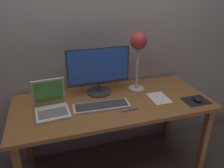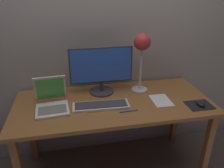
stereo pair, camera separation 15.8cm
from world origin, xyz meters
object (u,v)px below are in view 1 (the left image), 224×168
pen (130,110)px  mouse (197,99)px  monitor (98,69)px  desk_lamp (138,48)px  laptop (51,102)px  keyboard_main (101,106)px

pen → mouse: bearing=-2.3°
monitor → desk_lamp: 0.38m
desk_lamp → pen: desk_lamp is taller
laptop → desk_lamp: size_ratio=0.58×
mouse → monitor: bearing=152.0°
monitor → mouse: bearing=-28.0°
monitor → keyboard_main: (-0.04, -0.25, -0.21)m
keyboard_main → pen: size_ratio=3.18×
laptop → pen: size_ratio=2.14×
mouse → pen: bearing=177.7°
laptop → pen: (0.57, -0.18, -0.06)m
laptop → monitor: bearing=23.2°
laptop → desk_lamp: bearing=10.9°
keyboard_main → desk_lamp: bearing=29.9°
pen → desk_lamp: bearing=60.2°
monitor → pen: 0.45m
monitor → keyboard_main: 0.33m
desk_lamp → laptop: bearing=-169.1°
monitor → keyboard_main: size_ratio=1.20×
pen → laptop: bearing=162.0°
keyboard_main → mouse: 0.78m
mouse → keyboard_main: bearing=170.3°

